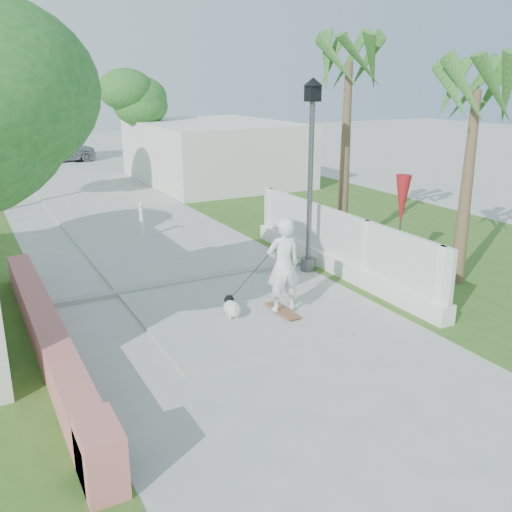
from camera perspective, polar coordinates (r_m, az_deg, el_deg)
ground at (r=8.19m, az=9.23°, el=-15.55°), size 90.00×90.00×0.00m
path_strip at (r=26.12m, az=-18.23°, el=6.83°), size 3.20×36.00×0.06m
curb at (r=12.94m, az=-6.88°, el=-2.51°), size 6.50×0.25×0.10m
grass_right at (r=18.07m, az=11.82°, el=2.85°), size 8.00×20.00×0.01m
pink_wall at (r=9.89m, az=-19.79°, el=-8.27°), size 0.45×8.20×0.80m
lattice_fence at (r=13.50m, az=8.18°, el=0.50°), size 0.35×7.00×1.50m
building_right at (r=25.75m, az=-4.25°, el=10.36°), size 6.00×8.00×2.60m
street_lamp at (r=13.21m, az=5.48°, el=8.60°), size 0.44×0.44×4.44m
bollard at (r=16.49m, az=-11.38°, el=3.57°), size 0.14×0.14×1.09m
patio_umbrella at (r=13.71m, az=14.39°, el=5.32°), size 0.36×0.36×2.30m
tree_path_right at (r=26.48m, az=-11.87°, el=15.01°), size 3.00×3.00×4.79m
palm_far at (r=14.85m, az=9.26°, el=17.40°), size 1.80×1.80×5.30m
palm_near at (r=12.96m, az=21.15°, el=14.19°), size 1.80×1.80×4.70m
skateboarder at (r=10.82m, az=1.50°, el=-1.39°), size 1.32×0.98×1.94m
dog at (r=10.92m, az=-2.46°, el=-5.15°), size 0.38×0.64×0.44m
parked_car at (r=33.22m, az=-19.33°, el=10.00°), size 4.45×2.69×1.42m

